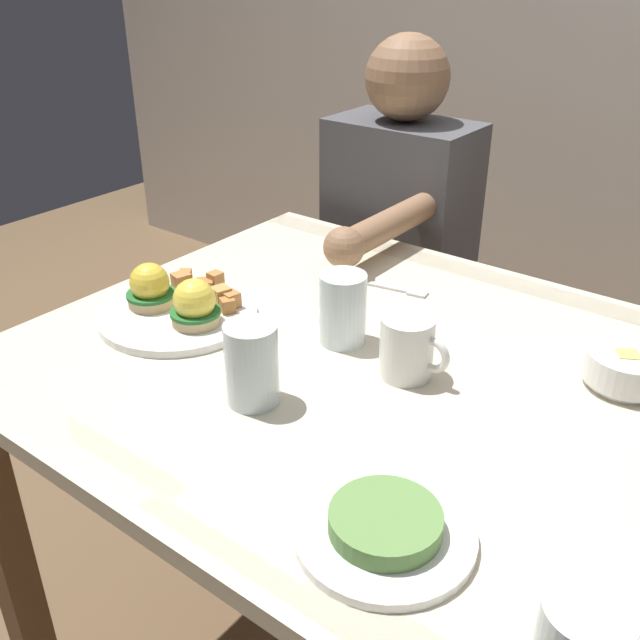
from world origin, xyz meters
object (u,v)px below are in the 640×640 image
at_px(eggs_benedict_plate, 178,305).
at_px(coffee_mug, 409,345).
at_px(water_glass_near, 252,369).
at_px(dining_table, 401,431).
at_px(fruit_bowl, 627,368).
at_px(water_glass_far, 343,313).
at_px(side_plate, 385,528).
at_px(fork, 393,288).
at_px(diner_person, 393,247).

relative_size(eggs_benedict_plate, coffee_mug, 2.43).
xyz_separation_m(coffee_mug, water_glass_near, (-0.14, -0.19, 0.00)).
height_order(dining_table, fruit_bowl, fruit_bowl).
bearing_deg(fruit_bowl, eggs_benedict_plate, -159.35).
height_order(water_glass_far, side_plate, water_glass_far).
relative_size(dining_table, fork, 7.71).
height_order(fruit_bowl, water_glass_far, water_glass_far).
relative_size(eggs_benedict_plate, water_glass_far, 2.30).
height_order(water_glass_near, diner_person, diner_person).
bearing_deg(dining_table, water_glass_near, -125.36).
distance_m(eggs_benedict_plate, water_glass_near, 0.29).
relative_size(side_plate, diner_person, 0.18).
distance_m(eggs_benedict_plate, coffee_mug, 0.41).
distance_m(fork, diner_person, 0.44).
distance_m(fork, side_plate, 0.63).
xyz_separation_m(fruit_bowl, diner_person, (-0.67, 0.43, -0.12)).
bearing_deg(water_glass_near, dining_table, 54.64).
bearing_deg(fruit_bowl, diner_person, 146.97).
relative_size(dining_table, water_glass_far, 10.23).
height_order(eggs_benedict_plate, water_glass_near, water_glass_near).
bearing_deg(eggs_benedict_plate, coffee_mug, 12.15).
distance_m(dining_table, side_plate, 0.36).
xyz_separation_m(eggs_benedict_plate, water_glass_near, (0.27, -0.10, 0.02)).
height_order(dining_table, fork, fork).
height_order(fruit_bowl, water_glass_near, water_glass_near).
xyz_separation_m(water_glass_near, diner_person, (-0.26, 0.79, -0.14)).
xyz_separation_m(fork, water_glass_near, (0.04, -0.43, 0.05)).
xyz_separation_m(fork, water_glass_far, (0.04, -0.21, 0.05)).
bearing_deg(eggs_benedict_plate, water_glass_far, 22.24).
distance_m(water_glass_near, water_glass_far, 0.21).
xyz_separation_m(dining_table, water_glass_near, (-0.13, -0.19, 0.16)).
bearing_deg(dining_table, fork, 126.04).
height_order(fork, diner_person, diner_person).
xyz_separation_m(fruit_bowl, water_glass_near, (-0.40, -0.36, 0.02)).
height_order(coffee_mug, water_glass_far, water_glass_far).
bearing_deg(fork, fruit_bowl, -8.94).
height_order(fruit_bowl, coffee_mug, coffee_mug).
height_order(eggs_benedict_plate, side_plate, eggs_benedict_plate).
relative_size(fruit_bowl, water_glass_near, 1.00).
bearing_deg(coffee_mug, water_glass_near, -125.47).
bearing_deg(fruit_bowl, coffee_mug, -148.14).
distance_m(coffee_mug, fork, 0.30).
xyz_separation_m(dining_table, diner_person, (-0.40, 0.60, 0.02)).
xyz_separation_m(eggs_benedict_plate, side_plate, (0.56, -0.21, -0.01)).
distance_m(eggs_benedict_plate, side_plate, 0.60).
relative_size(coffee_mug, diner_person, 0.10).
xyz_separation_m(water_glass_far, diner_person, (-0.26, 0.58, -0.14)).
bearing_deg(water_glass_far, coffee_mug, -9.24).
distance_m(fruit_bowl, diner_person, 0.80).
height_order(coffee_mug, fork, coffee_mug).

